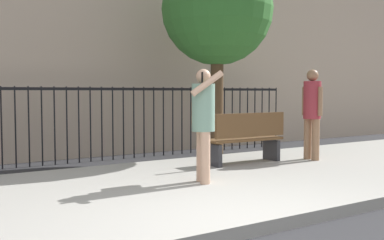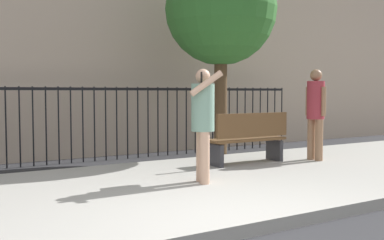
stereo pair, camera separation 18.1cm
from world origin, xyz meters
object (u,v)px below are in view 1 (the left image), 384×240
Objects in this scene: street_tree_near at (217,11)px; street_bench at (247,137)px; pedestrian_walking at (312,108)px; pedestrian_on_phone at (203,117)px.

street_bench is at bearing -104.96° from street_tree_near.
pedestrian_walking is at bearing -60.28° from street_tree_near.
street_tree_near is at bearing 119.72° from pedestrian_walking.
pedestrian_walking is 0.40× the size of street_tree_near.
pedestrian_walking is at bearing 12.96° from pedestrian_on_phone.
pedestrian_walking is 1.53m from street_bench.
pedestrian_walking reaches higher than pedestrian_on_phone.
street_tree_near reaches higher than pedestrian_walking.
street_tree_near is at bearing 49.84° from pedestrian_on_phone.
street_tree_near is at bearing 75.04° from street_bench.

